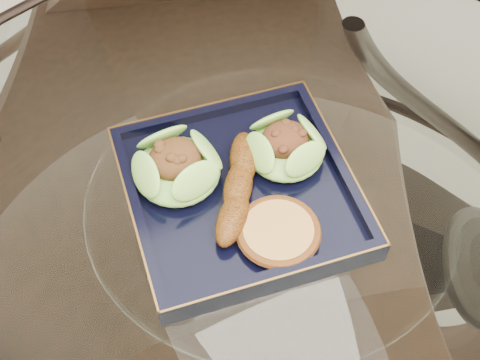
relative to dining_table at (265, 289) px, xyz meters
name	(u,v)px	position (x,y,z in m)	size (l,w,h in m)	color
dining_table	(265,289)	(0.00, 0.00, 0.00)	(1.13, 1.13, 0.77)	white
dining_chair	(209,112)	(0.07, 0.38, -0.05)	(0.54, 0.54, 0.99)	black
navy_plate	(240,194)	(-0.02, 0.05, 0.17)	(0.27, 0.27, 0.02)	black
lettuce_wrap_left	(177,168)	(-0.08, 0.10, 0.20)	(0.11, 0.11, 0.04)	#549029
lettuce_wrap_right	(285,148)	(0.06, 0.08, 0.20)	(0.10, 0.10, 0.03)	#559E2E
roasted_plantain	(238,187)	(-0.02, 0.05, 0.20)	(0.16, 0.03, 0.03)	#6C380B
crumb_patty	(278,233)	(0.00, -0.03, 0.19)	(0.09, 0.09, 0.02)	#BC853E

